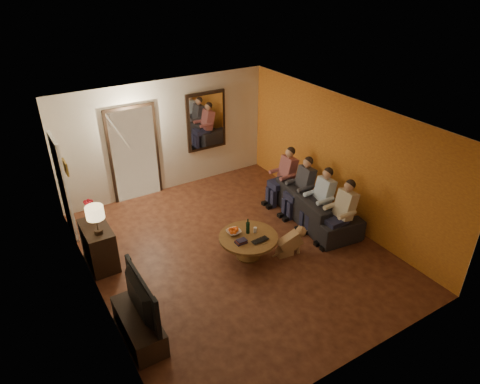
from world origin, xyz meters
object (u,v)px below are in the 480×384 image
wine_bottle (248,226)px  coffee_table (248,246)px  tv_stand (139,326)px  person_b (321,201)px  sofa (314,204)px  bowl (234,232)px  tv (135,298)px  person_c (302,189)px  table_lamp (96,220)px  person_a (342,214)px  person_d (285,178)px  dog (290,241)px  laptop (262,242)px  dresser (99,246)px

wine_bottle → coffee_table: bearing=-116.6°
tv_stand → person_b: (4.17, 0.87, 0.40)m
sofa → bowl: size_ratio=8.88×
tv → person_c: size_ratio=0.97×
sofa → person_c: bearing=26.0°
tv → person_c: 4.43m
table_lamp → person_b: (4.17, -0.90, -0.45)m
coffee_table → bowl: size_ratio=4.16×
person_b → person_c: (0.00, 0.60, 0.00)m
person_a → coffee_table: bearing=164.6°
person_d → bowl: 2.26m
dog → coffee_table: size_ratio=0.52×
person_a → person_c: size_ratio=1.00×
sofa → laptop: (-1.80, -0.68, 0.13)m
wine_bottle → person_d: bearing=34.6°
person_d → coffee_table: size_ratio=1.11×
sofa → coffee_table: 1.94m
dog → wine_bottle: (-0.65, 0.43, 0.32)m
person_c → tv: bearing=-160.6°
laptop → person_a: bearing=-10.3°
bowl → person_c: bearing=13.8°
table_lamp → person_c: size_ratio=0.45×
sofa → person_d: (-0.10, 0.90, 0.26)m
person_b → person_d: same height
tv → coffee_table: 2.55m
table_lamp → tv_stand: (0.00, -1.77, -0.85)m
dresser → coffee_table: bearing=-27.2°
person_b → bowl: person_b is taller
dog → tv_stand: bearing=-163.3°
person_d → dog: (-1.09, -1.64, -0.32)m
table_lamp → wine_bottle: size_ratio=1.74×
table_lamp → sofa: bearing=-8.0°
bowl → laptop: 0.57m
table_lamp → sofa: 4.37m
table_lamp → wine_bottle: 2.63m
dresser → person_c: bearing=-7.1°
dresser → coffee_table: size_ratio=0.81×
tv_stand → person_d: (4.17, 2.07, 0.40)m
table_lamp → person_d: size_ratio=0.45×
tv_stand → dog: (3.08, 0.43, 0.08)m
person_b → wine_bottle: bearing=-179.9°
dog → person_a: bearing=0.2°
dog → person_d: bearing=64.9°
person_b → dog: 1.22m
person_b → person_c: bearing=90.0°
bowl → wine_bottle: 0.29m
person_b → sofa: bearing=71.6°
person_c → laptop: person_c is taller
sofa → bowl: bearing=102.7°
person_c → person_a: bearing=-90.0°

